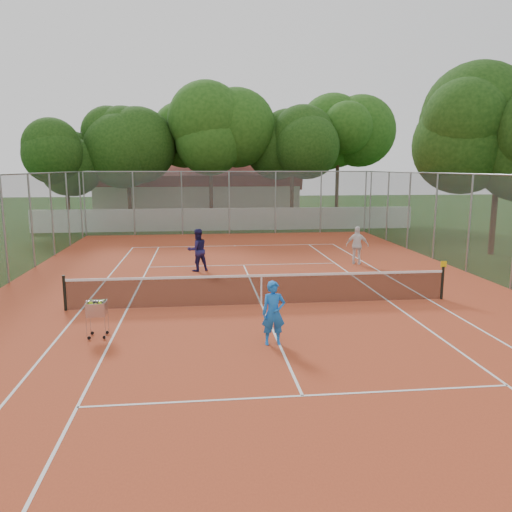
{
  "coord_description": "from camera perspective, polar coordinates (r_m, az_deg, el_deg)",
  "views": [
    {
      "loc": [
        -1.85,
        -15.03,
        4.27
      ],
      "look_at": [
        0.0,
        1.5,
        1.3
      ],
      "focal_mm": 35.0,
      "sensor_mm": 36.0,
      "label": 1
    }
  ],
  "objects": [
    {
      "name": "boundary_wall",
      "position": [
        34.26,
        -3.26,
        4.22
      ],
      "size": [
        26.0,
        0.3,
        1.5
      ],
      "primitive_type": "cube",
      "color": "white",
      "rests_on": "ground"
    },
    {
      "name": "court_pad",
      "position": [
        15.73,
        0.61,
        -5.59
      ],
      "size": [
        18.0,
        34.0,
        0.02
      ],
      "primitive_type": "cube",
      "color": "#B04222",
      "rests_on": "ground"
    },
    {
      "name": "ground",
      "position": [
        15.73,
        0.61,
        -5.62
      ],
      "size": [
        120.0,
        120.0,
        0.0
      ],
      "primitive_type": "plane",
      "color": "black",
      "rests_on": "ground"
    },
    {
      "name": "tropical_trees",
      "position": [
        37.08,
        -3.59,
        11.24
      ],
      "size": [
        29.0,
        19.0,
        10.0
      ],
      "primitive_type": "cube",
      "color": "black",
      "rests_on": "ground"
    },
    {
      "name": "tennis_net",
      "position": [
        15.6,
        0.61,
        -3.82
      ],
      "size": [
        11.88,
        0.1,
        0.98
      ],
      "primitive_type": "cube",
      "color": "black",
      "rests_on": "court_pad"
    },
    {
      "name": "player_far_right",
      "position": [
        22.48,
        11.5,
        1.2
      ],
      "size": [
        1.07,
        0.77,
        1.68
      ],
      "primitive_type": "imported",
      "rotation": [
        0.0,
        0.0,
        2.74
      ],
      "color": "white",
      "rests_on": "court_pad"
    },
    {
      "name": "player_near",
      "position": [
        12.1,
        2.02,
        -6.53
      ],
      "size": [
        0.57,
        0.38,
        1.57
      ],
      "primitive_type": "imported",
      "rotation": [
        0.0,
        0.0,
        0.0
      ],
      "color": "blue",
      "rests_on": "court_pad"
    },
    {
      "name": "clubhouse",
      "position": [
        44.08,
        -6.62,
        7.37
      ],
      "size": [
        16.4,
        9.0,
        4.4
      ],
      "primitive_type": "cube",
      "color": "beige",
      "rests_on": "ground"
    },
    {
      "name": "ball_hopper",
      "position": [
        13.26,
        -17.69,
        -6.75
      ],
      "size": [
        0.51,
        0.51,
        1.02
      ],
      "primitive_type": "cube",
      "rotation": [
        0.0,
        0.0,
        0.05
      ],
      "color": "#B3B3BA",
      "rests_on": "court_pad"
    },
    {
      "name": "perimeter_fence",
      "position": [
        15.31,
        0.62,
        1.6
      ],
      "size": [
        18.0,
        34.0,
        4.0
      ],
      "primitive_type": "cube",
      "color": "slate",
      "rests_on": "ground"
    },
    {
      "name": "court_lines",
      "position": [
        15.73,
        0.61,
        -5.54
      ],
      "size": [
        10.98,
        23.78,
        0.01
      ],
      "primitive_type": "cube",
      "color": "white",
      "rests_on": "court_pad"
    },
    {
      "name": "player_far_left",
      "position": [
        20.69,
        -6.7,
        0.69
      ],
      "size": [
        1.04,
        0.94,
        1.76
      ],
      "primitive_type": "imported",
      "rotation": [
        0.0,
        0.0,
        3.52
      ],
      "color": "#1D1A50",
      "rests_on": "court_pad"
    }
  ]
}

